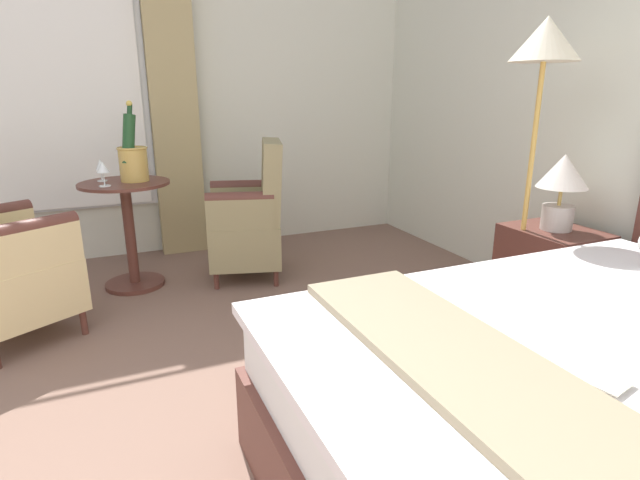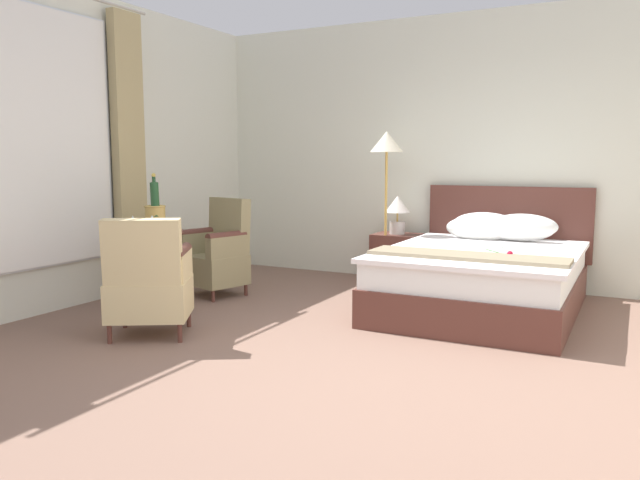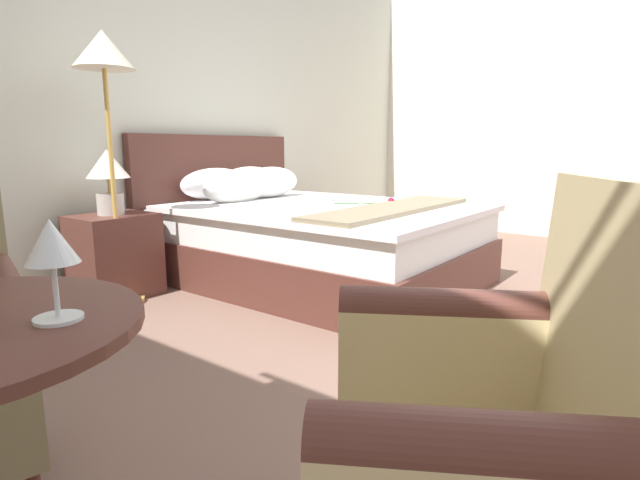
{
  "view_description": "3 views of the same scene",
  "coord_description": "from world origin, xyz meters",
  "px_view_note": "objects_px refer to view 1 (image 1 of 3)",
  "views": [
    {
      "loc": [
        1.03,
        0.61,
        1.29
      ],
      "look_at": [
        -1.18,
        1.58,
        0.58
      ],
      "focal_mm": 28.0,
      "sensor_mm": 36.0,
      "label": 1
    },
    {
      "loc": [
        1.44,
        -3.52,
        1.36
      ],
      "look_at": [
        -1.12,
        1.45,
        0.64
      ],
      "focal_mm": 35.0,
      "sensor_mm": 36.0,
      "label": 2
    },
    {
      "loc": [
        -2.67,
        -0.14,
        0.98
      ],
      "look_at": [
        -0.84,
        1.25,
        0.56
      ],
      "focal_mm": 28.0,
      "sensor_mm": 36.0,
      "label": 3
    }
  ],
  "objects_px": {
    "side_table_round": "(129,228)",
    "floor_lamp_brass": "(542,70)",
    "nightstand": "(549,275)",
    "armchair_by_window": "(251,219)",
    "wine_glass_near_edge": "(103,168)",
    "wine_glass_near_bucket": "(101,166)",
    "bedside_lamp": "(562,182)",
    "champagne_bucket": "(133,158)"
  },
  "relations": [
    {
      "from": "bedside_lamp",
      "to": "armchair_by_window",
      "type": "distance_m",
      "value": 2.0
    },
    {
      "from": "floor_lamp_brass",
      "to": "nightstand",
      "type": "bearing_deg",
      "value": 67.32
    },
    {
      "from": "wine_glass_near_edge",
      "to": "champagne_bucket",
      "type": "bearing_deg",
      "value": 125.16
    },
    {
      "from": "floor_lamp_brass",
      "to": "armchair_by_window",
      "type": "distance_m",
      "value": 2.05
    },
    {
      "from": "champagne_bucket",
      "to": "armchair_by_window",
      "type": "relative_size",
      "value": 0.53
    },
    {
      "from": "floor_lamp_brass",
      "to": "side_table_round",
      "type": "distance_m",
      "value": 2.68
    },
    {
      "from": "champagne_bucket",
      "to": "wine_glass_near_edge",
      "type": "distance_m",
      "value": 0.23
    },
    {
      "from": "nightstand",
      "to": "bedside_lamp",
      "type": "height_order",
      "value": "bedside_lamp"
    },
    {
      "from": "nightstand",
      "to": "floor_lamp_brass",
      "type": "xyz_separation_m",
      "value": [
        -0.07,
        -0.17,
        1.13
      ]
    },
    {
      "from": "side_table_round",
      "to": "floor_lamp_brass",
      "type": "bearing_deg",
      "value": 53.89
    },
    {
      "from": "side_table_round",
      "to": "champagne_bucket",
      "type": "distance_m",
      "value": 0.47
    },
    {
      "from": "floor_lamp_brass",
      "to": "wine_glass_near_bucket",
      "type": "bearing_deg",
      "value": -126.04
    },
    {
      "from": "nightstand",
      "to": "wine_glass_near_bucket",
      "type": "distance_m",
      "value": 2.88
    },
    {
      "from": "wine_glass_near_bucket",
      "to": "champagne_bucket",
      "type": "bearing_deg",
      "value": 67.8
    },
    {
      "from": "floor_lamp_brass",
      "to": "wine_glass_near_edge",
      "type": "relative_size",
      "value": 10.69
    },
    {
      "from": "champagne_bucket",
      "to": "armchair_by_window",
      "type": "xyz_separation_m",
      "value": [
        0.14,
        0.74,
        -0.46
      ]
    },
    {
      "from": "floor_lamp_brass",
      "to": "champagne_bucket",
      "type": "distance_m",
      "value": 2.49
    },
    {
      "from": "side_table_round",
      "to": "armchair_by_window",
      "type": "height_order",
      "value": "armchair_by_window"
    },
    {
      "from": "bedside_lamp",
      "to": "wine_glass_near_edge",
      "type": "relative_size",
      "value": 2.71
    },
    {
      "from": "floor_lamp_brass",
      "to": "side_table_round",
      "type": "relative_size",
      "value": 2.28
    },
    {
      "from": "wine_glass_near_edge",
      "to": "armchair_by_window",
      "type": "xyz_separation_m",
      "value": [
        0.01,
        0.93,
        -0.42
      ]
    },
    {
      "from": "wine_glass_near_bucket",
      "to": "wine_glass_near_edge",
      "type": "height_order",
      "value": "wine_glass_near_edge"
    },
    {
      "from": "bedside_lamp",
      "to": "armchair_by_window",
      "type": "height_order",
      "value": "armchair_by_window"
    },
    {
      "from": "champagne_bucket",
      "to": "armchair_by_window",
      "type": "distance_m",
      "value": 0.88
    },
    {
      "from": "floor_lamp_brass",
      "to": "wine_glass_near_bucket",
      "type": "height_order",
      "value": "floor_lamp_brass"
    },
    {
      "from": "bedside_lamp",
      "to": "champagne_bucket",
      "type": "bearing_deg",
      "value": -126.24
    },
    {
      "from": "nightstand",
      "to": "bedside_lamp",
      "type": "bearing_deg",
      "value": 180.0
    },
    {
      "from": "champagne_bucket",
      "to": "wine_glass_near_edge",
      "type": "xyz_separation_m",
      "value": [
        0.13,
        -0.19,
        -0.04
      ]
    },
    {
      "from": "side_table_round",
      "to": "armchair_by_window",
      "type": "bearing_deg",
      "value": 80.91
    },
    {
      "from": "bedside_lamp",
      "to": "wine_glass_near_edge",
      "type": "height_order",
      "value": "bedside_lamp"
    },
    {
      "from": "armchair_by_window",
      "to": "floor_lamp_brass",
      "type": "bearing_deg",
      "value": 41.92
    },
    {
      "from": "side_table_round",
      "to": "champagne_bucket",
      "type": "relative_size",
      "value": 1.41
    },
    {
      "from": "nightstand",
      "to": "wine_glass_near_edge",
      "type": "bearing_deg",
      "value": -121.64
    },
    {
      "from": "nightstand",
      "to": "armchair_by_window",
      "type": "distance_m",
      "value": 1.97
    },
    {
      "from": "armchair_by_window",
      "to": "champagne_bucket",
      "type": "bearing_deg",
      "value": -100.66
    },
    {
      "from": "side_table_round",
      "to": "armchair_by_window",
      "type": "distance_m",
      "value": 0.82
    },
    {
      "from": "champagne_bucket",
      "to": "armchair_by_window",
      "type": "height_order",
      "value": "champagne_bucket"
    },
    {
      "from": "champagne_bucket",
      "to": "wine_glass_near_bucket",
      "type": "bearing_deg",
      "value": -112.2
    },
    {
      "from": "side_table_round",
      "to": "bedside_lamp",
      "type": "bearing_deg",
      "value": 54.81
    },
    {
      "from": "nightstand",
      "to": "wine_glass_near_edge",
      "type": "height_order",
      "value": "wine_glass_near_edge"
    },
    {
      "from": "bedside_lamp",
      "to": "wine_glass_near_edge",
      "type": "distance_m",
      "value": 2.7
    },
    {
      "from": "nightstand",
      "to": "floor_lamp_brass",
      "type": "height_order",
      "value": "floor_lamp_brass"
    }
  ]
}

